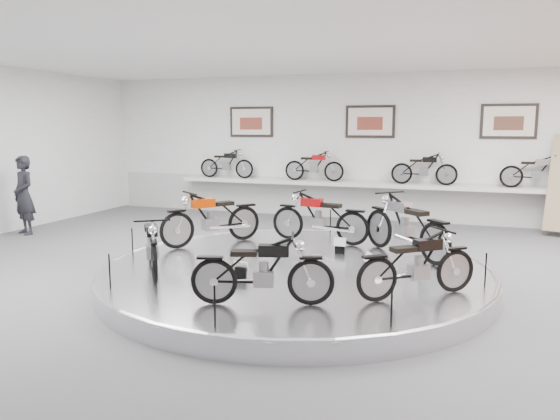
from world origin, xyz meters
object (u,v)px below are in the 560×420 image
(bike_b, at_px, (319,217))
(bike_d, at_px, (152,244))
(bike_f, at_px, (418,264))
(bike_a, at_px, (405,225))
(display_platform, at_px, (295,274))
(bike_c, at_px, (211,218))
(shelf, at_px, (367,185))
(visitor, at_px, (24,195))
(bike_e, at_px, (262,270))

(bike_b, height_order, bike_d, bike_b)
(bike_f, bearing_deg, bike_a, 60.85)
(display_platform, xyz_separation_m, bike_f, (2.06, -1.03, 0.61))
(bike_c, relative_size, bike_d, 1.15)
(shelf, xyz_separation_m, visitor, (-7.40, -4.59, -0.06))
(shelf, distance_m, bike_f, 7.71)
(shelf, height_order, visitor, visitor)
(bike_b, bearing_deg, display_platform, 100.09)
(bike_a, xyz_separation_m, bike_b, (-1.73, 0.59, -0.05))
(bike_d, xyz_separation_m, bike_f, (4.03, 0.15, -0.00))
(display_platform, bearing_deg, bike_c, 153.01)
(bike_c, height_order, bike_d, bike_c)
(bike_d, distance_m, bike_e, 2.34)
(display_platform, distance_m, bike_c, 2.39)
(bike_d, bearing_deg, bike_f, 56.58)
(shelf, height_order, bike_a, bike_a)
(bike_d, height_order, bike_e, bike_e)
(shelf, distance_m, bike_a, 5.34)
(display_platform, bearing_deg, bike_b, 93.23)
(bike_d, distance_m, visitor, 6.20)
(bike_f, bearing_deg, bike_c, 113.66)
(bike_c, bearing_deg, visitor, -60.44)
(bike_e, distance_m, visitor, 8.52)
(shelf, bearing_deg, bike_a, -72.26)
(visitor, bearing_deg, bike_e, -4.89)
(bike_c, distance_m, bike_f, 4.59)
(shelf, bearing_deg, bike_d, -104.60)
(shelf, relative_size, bike_c, 6.11)
(shelf, bearing_deg, bike_b, -91.37)
(bike_d, relative_size, bike_f, 1.01)
(shelf, height_order, bike_c, bike_c)
(bike_a, xyz_separation_m, bike_f, (0.43, -2.34, -0.10))
(bike_b, bearing_deg, bike_e, 101.45)
(bike_b, bearing_deg, bike_c, 30.98)
(bike_d, bearing_deg, bike_c, 146.19)
(bike_e, bearing_deg, display_platform, 78.68)
(bike_d, height_order, visitor, visitor)
(bike_c, xyz_separation_m, visitor, (-5.36, 0.77, 0.12))
(bike_c, bearing_deg, bike_e, 73.98)
(bike_b, relative_size, bike_f, 1.11)
(display_platform, distance_m, bike_b, 2.02)
(bike_e, xyz_separation_m, visitor, (-7.61, 3.84, 0.18))
(bike_e, relative_size, visitor, 0.83)
(display_platform, relative_size, bike_e, 4.07)
(bike_b, distance_m, bike_d, 3.60)
(bike_c, bearing_deg, bike_b, 151.86)
(bike_a, height_order, bike_f, bike_a)
(shelf, bearing_deg, display_platform, -90.00)
(bike_a, xyz_separation_m, bike_c, (-3.67, -0.27, -0.02))
(bike_f, xyz_separation_m, visitor, (-9.46, 2.84, 0.19))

